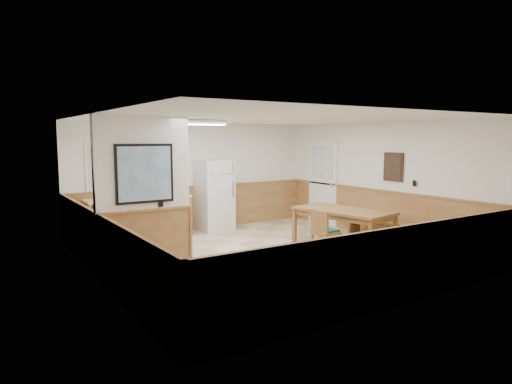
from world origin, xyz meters
TOP-DOWN VIEW (x-y plane):
  - ground at (0.00, 0.00)m, footprint 6.00×6.00m
  - ceiling at (0.00, 0.00)m, footprint 6.00×6.00m
  - back_wall at (0.00, 3.00)m, footprint 6.00×0.02m
  - right_wall at (3.00, 0.00)m, footprint 0.02×6.00m
  - left_wall at (-3.00, 0.00)m, footprint 0.02×6.00m
  - wainscot_back at (0.00, 2.98)m, footprint 6.00×0.04m
  - wainscot_right at (2.98, 0.00)m, footprint 0.04×6.00m
  - wainscot_left at (-2.98, 0.00)m, footprint 0.04×6.00m
  - partition_wall at (-2.25, 0.19)m, footprint 1.50×0.20m
  - kitchen_counter at (-1.21, 2.68)m, footprint 2.20×0.61m
  - exterior_door at (2.96, 1.90)m, footprint 0.07×1.02m
  - kitchen_window at (-2.10, 2.98)m, footprint 0.80×0.04m
  - wall_painting at (2.97, -0.30)m, footprint 0.04×0.50m
  - fluorescent_fixture at (-0.80, 1.30)m, footprint 1.20×0.30m
  - refrigerator at (0.29, 2.63)m, footprint 0.73×0.72m
  - dining_table at (1.65, -0.21)m, footprint 1.29×2.07m
  - dining_bench at (2.67, -0.30)m, footprint 0.45×1.59m
  - dining_chair at (0.84, -0.54)m, footprint 0.59×0.44m
  - fire_extinguisher at (-0.52, 2.71)m, footprint 0.15×0.15m
  - soap_bottle at (-2.10, 2.71)m, footprint 0.07×0.07m

SIDE VIEW (x-z plane):
  - ground at x=0.00m, z-range 0.00..0.00m
  - dining_bench at x=2.67m, z-range 0.12..0.57m
  - kitchen_counter at x=-1.21m, z-range -0.04..0.96m
  - dining_chair at x=0.84m, z-range 0.07..0.92m
  - wainscot_back at x=0.00m, z-range 0.00..1.00m
  - wainscot_right at x=2.98m, z-range 0.00..1.00m
  - wainscot_left at x=-2.98m, z-range 0.00..1.00m
  - dining_table at x=1.65m, z-range 0.29..1.04m
  - refrigerator at x=0.29m, z-range 0.00..1.64m
  - soap_bottle at x=-2.10m, z-range 0.90..1.09m
  - exterior_door at x=2.96m, z-range -0.02..2.13m
  - fire_extinguisher at x=-0.52m, z-range 0.87..1.34m
  - partition_wall at x=-2.25m, z-range -0.02..2.48m
  - back_wall at x=0.00m, z-range 0.00..2.50m
  - right_wall at x=3.00m, z-range 0.00..2.50m
  - left_wall at x=-3.00m, z-range 0.00..2.50m
  - kitchen_window at x=-2.10m, z-range 1.05..2.05m
  - wall_painting at x=2.97m, z-range 1.25..1.85m
  - fluorescent_fixture at x=-0.80m, z-range 2.40..2.49m
  - ceiling at x=0.00m, z-range 2.49..2.51m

